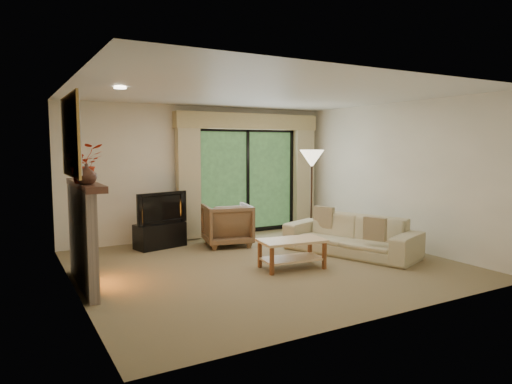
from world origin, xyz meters
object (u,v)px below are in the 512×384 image
sofa (351,235)px  coffee_table (292,254)px  armchair (227,224)px  media_console (160,235)px

sofa → coffee_table: size_ratio=2.28×
armchair → sofa: (1.53, -1.64, -0.06)m
media_console → armchair: (1.14, -0.42, 0.16)m
media_console → armchair: 1.22m
armchair → sofa: 2.24m
coffee_table → sofa: bearing=17.9°
media_console → coffee_table: size_ratio=0.91×
media_console → sofa: (2.66, -2.06, 0.10)m
media_console → sofa: 3.37m
media_console → sofa: size_ratio=0.40×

